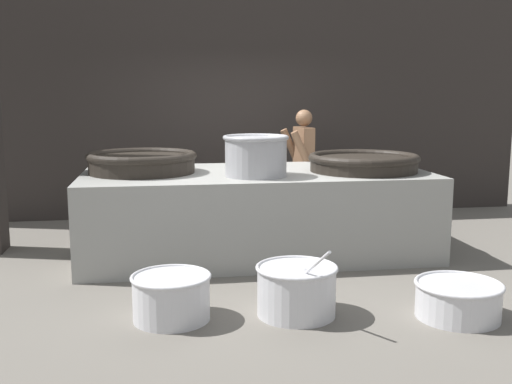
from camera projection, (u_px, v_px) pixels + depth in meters
name	position (u px, v px, depth m)	size (l,w,h in m)	color
ground_plane	(256.00, 252.00, 7.07)	(60.00, 60.00, 0.00)	#666059
back_wall	(232.00, 79.00, 9.03)	(9.18, 0.24, 4.14)	#2D2826
hearth_platform	(256.00, 212.00, 6.99)	(3.95, 1.85, 0.96)	gray
giant_wok_near	(142.00, 162.00, 6.78)	(1.24, 1.24, 0.24)	black
giant_wok_far	(364.00, 162.00, 6.92)	(1.28, 1.28, 0.20)	black
stock_pot	(256.00, 155.00, 6.49)	(0.72, 0.72, 0.44)	#9E9EA3
cook	(303.00, 165.00, 8.23)	(0.40, 0.61, 1.64)	brown
prep_bowl_vegetables	(297.00, 288.00, 5.02)	(0.69, 0.89, 0.69)	silver
prep_bowl_meat	(171.00, 295.00, 4.92)	(0.67, 0.67, 0.38)	silver
prep_bowl_extra	(458.00, 298.00, 4.97)	(0.72, 0.72, 0.30)	silver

